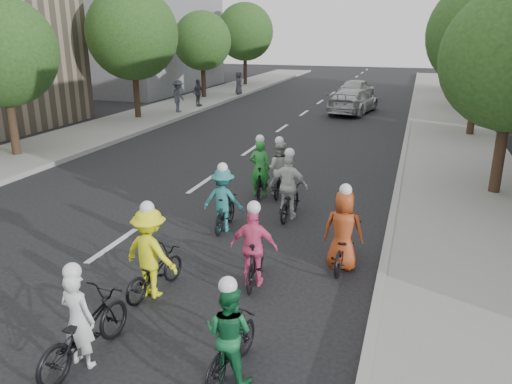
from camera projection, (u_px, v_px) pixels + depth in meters
The scene contains 27 objects.
ground at pixel (113, 245), 11.52m from camera, with size 120.00×120.00×0.00m, color black.
sidewalk_left at pixel (85, 136), 22.88m from camera, with size 4.00×80.00×0.15m, color gray.
curb_left at pixel (122, 138), 22.31m from camera, with size 0.18×80.00×0.18m, color #999993.
sidewalk_right at pixel (458, 164), 18.20m from camera, with size 4.00×80.00×0.15m, color gray.
curb_right at pixel (403, 159), 18.76m from camera, with size 0.18×80.00×0.18m, color #999993.
bldg_sw at pixel (134, 39), 40.28m from camera, with size 10.00×14.00×8.00m, color slate.
tree_l_2 at pixel (1, 52), 18.11m from camera, with size 4.00×4.00×5.97m.
tree_l_3 at pixel (132, 34), 26.08m from camera, with size 4.80×4.80×6.93m.
tree_l_4 at pixel (202, 41), 34.39m from camera, with size 4.00×4.00×5.97m.
tree_l_5 at pixel (245, 32), 42.35m from camera, with size 4.80×4.80×6.93m.
tree_r_1 at pixel (483, 35), 21.64m from camera, with size 4.80×4.80×6.93m.
tree_r_2 at pixel (466, 43), 29.95m from camera, with size 4.00×4.00×5.97m.
tree_r_3 at pixel (458, 32), 37.91m from camera, with size 4.80×4.80×6.93m.
cyclist_0 at pixel (83, 328), 7.34m from camera, with size 0.84×1.96×1.66m.
cyclist_1 at pixel (230, 339), 7.02m from camera, with size 0.77×1.56×1.60m.
cyclist_2 at pixel (152, 260), 9.20m from camera, with size 1.20×1.67×1.86m.
cyclist_3 at pixel (255, 254), 9.61m from camera, with size 0.96×1.57×1.73m.
cyclist_4 at pixel (343, 238), 10.30m from camera, with size 0.84×1.70×1.84m.
cyclist_5 at pixel (260, 175), 14.78m from camera, with size 0.68×1.58×1.86m.
cyclist_6 at pixel (279, 174), 14.86m from camera, with size 0.86×1.79×1.79m.
cyclist_7 at pixel (224, 204), 12.19m from camera, with size 1.05×1.49×1.74m.
cyclist_8 at pixel (289, 194), 13.02m from camera, with size 1.03×1.63×1.89m.
follow_car_lead at pixel (353, 101), 29.36m from camera, with size 2.02×4.97×1.44m, color #B3B4B8.
follow_car_trail at pixel (357, 89), 35.14m from camera, with size 1.72×4.28×1.46m, color silver.
spectator_0 at pixel (178, 96), 28.76m from camera, with size 1.19×0.69×1.85m, color #4A4A56.
spectator_1 at pixel (198, 93), 31.00m from camera, with size 0.98×0.41×1.66m, color #4A4B56.
spectator_2 at pixel (239, 83), 36.60m from camera, with size 0.82×0.53×1.67m, color #454651.
Camera 1 is at (6.41, -9.03, 4.76)m, focal length 35.00 mm.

